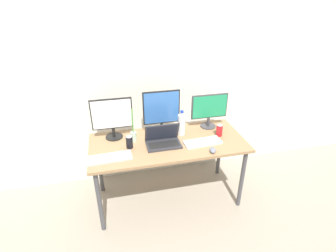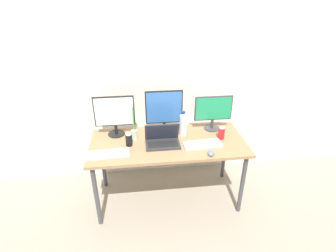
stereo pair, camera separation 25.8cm
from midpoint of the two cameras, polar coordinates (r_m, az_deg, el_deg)
ground_plane at (r=3.12m, az=-2.46°, el=-15.24°), size 16.00×16.00×0.00m
wall_back at (r=2.98m, az=-5.19°, el=11.58°), size 7.00×0.08×2.60m
work_desk at (r=2.70m, az=-2.74°, el=-4.72°), size 1.57×0.71×0.74m
monitor_left at (r=2.72m, az=-14.77°, el=1.90°), size 0.41×0.18×0.43m
monitor_center at (r=2.77m, az=-4.10°, el=3.40°), size 0.39×0.18×0.46m
monitor_right at (r=2.88m, az=6.47°, el=3.64°), size 0.41×0.17×0.38m
laptop_silver at (r=2.60m, az=-3.95°, el=-3.09°), size 0.34×0.21×0.22m
keyboard_main at (r=2.49m, az=-15.74°, el=-6.84°), size 0.43×0.17×0.02m
keyboard_aux at (r=2.65m, az=4.81°, el=-3.63°), size 0.39×0.17×0.02m
mouse_by_keyboard at (r=2.52m, az=6.82°, el=-5.31°), size 0.08×0.11×0.04m
water_bottle at (r=2.74m, az=0.29°, el=0.50°), size 0.08×0.08×0.27m
soda_can_near_keyboard at (r=2.78m, az=8.49°, el=-0.96°), size 0.07×0.07×0.13m
soda_can_by_laptop at (r=2.59m, az=-11.25°, el=-3.54°), size 0.07×0.07×0.13m
bamboo_vase at (r=2.68m, az=-10.27°, el=-2.00°), size 0.06×0.06×0.36m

